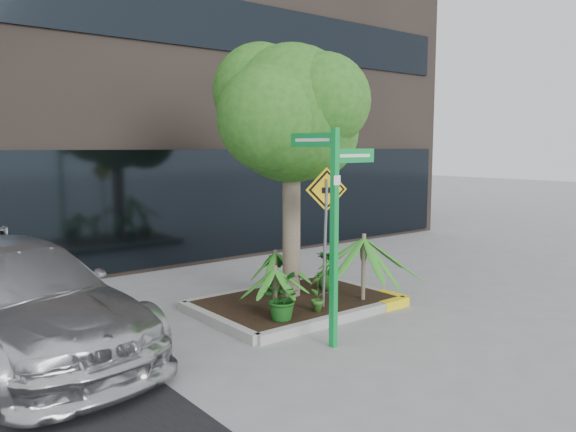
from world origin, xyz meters
TOP-DOWN VIEW (x-y plane):
  - ground at (0.00, 0.00)m, footprint 80.00×80.00m
  - planter at (0.23, 0.27)m, footprint 3.35×2.36m
  - tree at (0.32, 0.58)m, footprint 3.03×2.69m
  - palm_front at (1.10, -0.44)m, footprint 1.28×1.28m
  - palm_left at (-0.57, -0.13)m, footprint 0.86×0.86m
  - palm_back at (0.25, 0.92)m, footprint 0.86×0.86m
  - parked_car at (-4.12, 0.93)m, footprint 2.96×5.44m
  - shrub_a at (-0.71, -0.45)m, footprint 0.85×0.85m
  - shrub_b at (1.12, 0.49)m, footprint 0.51×0.51m
  - shrub_c at (0.02, -0.47)m, footprint 0.43×0.43m
  - shrub_d at (0.42, 1.15)m, footprint 0.45×0.45m
  - street_sign_post at (-0.55, -1.44)m, footprint 0.91×0.88m
  - cattle_sign at (0.25, -0.40)m, footprint 0.67×0.26m

SIDE VIEW (x-z plane):
  - ground at x=0.00m, z-range 0.00..0.00m
  - planter at x=0.23m, z-range 0.03..0.18m
  - shrub_c at x=0.02m, z-range 0.15..0.80m
  - shrub_d at x=0.42m, z-range 0.15..0.82m
  - shrub_a at x=-0.71m, z-range 0.15..0.84m
  - shrub_b at x=1.12m, z-range 0.15..0.86m
  - parked_car at x=-4.12m, z-range 0.00..1.50m
  - palm_left at x=-0.57m, z-range 0.38..1.34m
  - palm_back at x=0.25m, z-range 0.39..1.35m
  - palm_front at x=1.10m, z-range 0.50..1.93m
  - cattle_sign at x=0.25m, z-range 0.55..2.84m
  - street_sign_post at x=-0.55m, z-range 0.36..3.37m
  - tree at x=0.32m, z-range 1.05..5.59m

